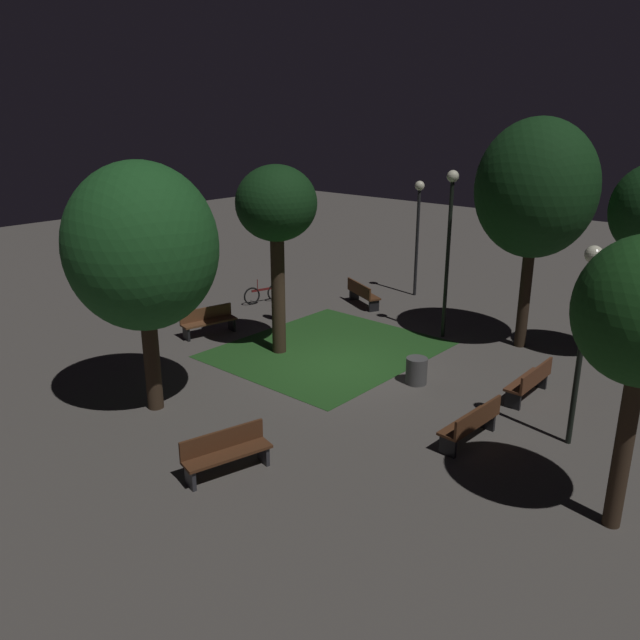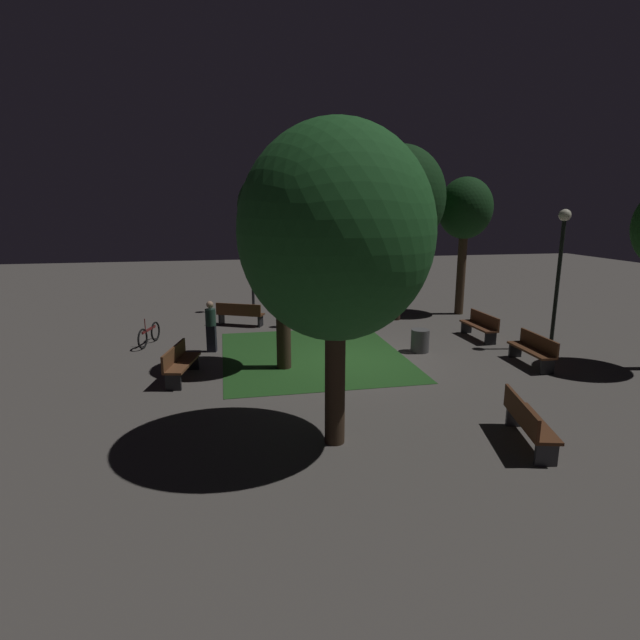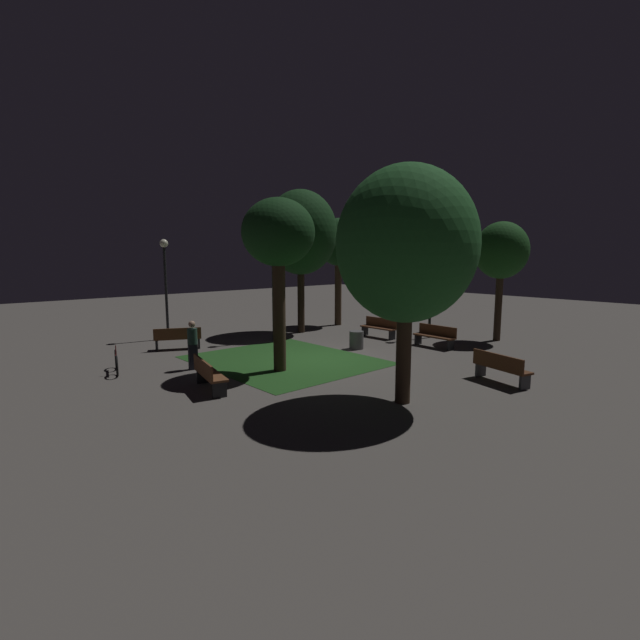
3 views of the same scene
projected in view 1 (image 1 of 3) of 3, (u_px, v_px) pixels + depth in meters
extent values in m
plane|color=#56514C|center=(342.00, 366.00, 17.96)|extent=(60.00, 60.00, 0.00)
cube|color=#23511E|center=(328.00, 350.00, 19.18)|extent=(6.26, 5.40, 0.01)
cube|color=#512D19|center=(469.00, 423.00, 13.76)|extent=(1.82, 0.55, 0.06)
cube|color=#512D19|center=(478.00, 416.00, 13.55)|extent=(1.80, 0.13, 0.40)
cube|color=black|center=(448.00, 446.00, 13.28)|extent=(0.10, 0.39, 0.42)
cube|color=black|center=(487.00, 420.00, 14.38)|extent=(0.10, 0.39, 0.42)
cube|color=brown|center=(528.00, 381.00, 15.88)|extent=(1.81, 0.51, 0.06)
cube|color=brown|center=(537.00, 375.00, 15.68)|extent=(1.80, 0.09, 0.40)
cube|color=black|center=(513.00, 400.00, 15.38)|extent=(0.09, 0.39, 0.42)
cube|color=black|center=(539.00, 380.00, 16.53)|extent=(0.09, 0.39, 0.42)
cube|color=#512D19|center=(364.00, 294.00, 23.40)|extent=(1.21, 1.83, 0.06)
cube|color=#512D19|center=(359.00, 288.00, 23.25)|extent=(0.83, 1.65, 0.40)
cube|color=black|center=(354.00, 294.00, 24.17)|extent=(0.38, 0.24, 0.42)
cube|color=black|center=(374.00, 306.00, 22.77)|extent=(0.38, 0.24, 0.42)
cube|color=brown|center=(209.00, 322.00, 20.30)|extent=(1.86, 0.87, 0.06)
cube|color=brown|center=(206.00, 313.00, 20.39)|extent=(1.77, 0.46, 0.40)
cube|color=black|center=(232.00, 324.00, 20.82)|extent=(0.16, 0.39, 0.42)
cube|color=black|center=(186.00, 334.00, 19.93)|extent=(0.16, 0.39, 0.42)
cube|color=#512D19|center=(228.00, 454.00, 12.50)|extent=(1.86, 0.92, 0.06)
cube|color=#512D19|center=(222.00, 439.00, 12.60)|extent=(1.76, 0.51, 0.40)
cube|color=#2D2D33|center=(263.00, 453.00, 13.01)|extent=(0.17, 0.39, 0.42)
cube|color=#2D2D33|center=(190.00, 477.00, 12.16)|extent=(0.17, 0.39, 0.42)
cylinder|color=#38281C|center=(151.00, 349.00, 15.01)|extent=(0.38, 0.38, 3.03)
ellipsoid|color=#1E5623|center=(142.00, 247.00, 14.24)|extent=(3.45, 3.45, 3.82)
cylinder|color=#38281C|center=(278.00, 291.00, 18.46)|extent=(0.40, 0.40, 3.79)
ellipsoid|color=#143816|center=(276.00, 203.00, 17.67)|extent=(2.29, 2.29, 2.13)
cylinder|color=#2D2116|center=(526.00, 286.00, 18.92)|extent=(0.34, 0.34, 3.82)
ellipsoid|color=#143816|center=(536.00, 189.00, 18.03)|extent=(3.44, 3.44, 3.95)
cylinder|color=#423021|center=(638.00, 301.00, 17.43)|extent=(0.36, 0.36, 3.79)
cylinder|color=#38281C|center=(625.00, 441.00, 10.60)|extent=(0.30, 0.30, 3.30)
cylinder|color=black|center=(580.00, 357.00, 13.21)|extent=(0.12, 0.12, 4.03)
sphere|color=#F2EDCC|center=(594.00, 254.00, 12.52)|extent=(0.36, 0.36, 0.36)
cylinder|color=black|center=(447.00, 262.00, 19.56)|extent=(0.12, 0.12, 4.88)
sphere|color=#F2EDCC|center=(453.00, 176.00, 18.75)|extent=(0.36, 0.36, 0.36)
cylinder|color=black|center=(417.00, 244.00, 24.22)|extent=(0.12, 0.12, 4.07)
sphere|color=#F2EDCC|center=(420.00, 186.00, 23.53)|extent=(0.36, 0.36, 0.36)
cylinder|color=#4C4C4C|center=(416.00, 371.00, 16.74)|extent=(0.56, 0.56, 0.71)
torus|color=black|center=(275.00, 292.00, 24.05)|extent=(0.65, 0.24, 0.66)
torus|color=black|center=(252.00, 296.00, 23.55)|extent=(0.65, 0.24, 0.66)
cube|color=maroon|center=(264.00, 289.00, 23.74)|extent=(0.95, 0.31, 0.08)
cylinder|color=maroon|center=(257.00, 285.00, 23.54)|extent=(0.03, 0.03, 0.40)
cube|color=black|center=(279.00, 310.00, 21.63)|extent=(0.26, 0.32, 0.84)
cylinder|color=#233D33|center=(279.00, 290.00, 21.42)|extent=(0.32, 0.32, 0.52)
sphere|color=tan|center=(279.00, 279.00, 21.29)|extent=(0.22, 0.22, 0.22)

